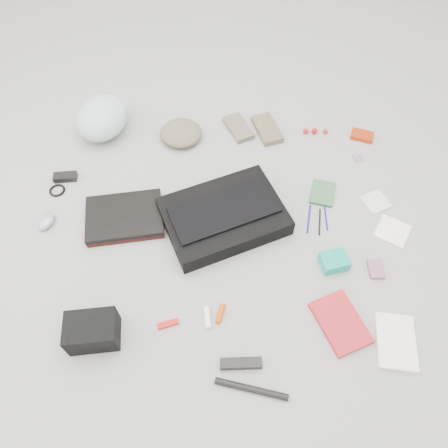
{
  "coord_description": "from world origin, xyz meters",
  "views": [
    {
      "loc": [
        0.01,
        -1.01,
        1.55
      ],
      "look_at": [
        0.0,
        0.0,
        0.05
      ],
      "focal_mm": 35.0,
      "sensor_mm": 36.0,
      "label": 1
    }
  ],
  "objects_px": {
    "laptop": "(124,216)",
    "book_red": "(340,323)",
    "bike_helmet": "(102,118)",
    "camera_bag": "(92,331)",
    "messenger_bag": "(224,216)",
    "accordion_wallet": "(334,261)"
  },
  "relations": [
    {
      "from": "laptop",
      "to": "book_red",
      "type": "height_order",
      "value": "laptop"
    },
    {
      "from": "bike_helmet",
      "to": "camera_bag",
      "type": "distance_m",
      "value": 1.07
    },
    {
      "from": "messenger_bag",
      "to": "accordion_wallet",
      "type": "height_order",
      "value": "messenger_bag"
    },
    {
      "from": "bike_helmet",
      "to": "book_red",
      "type": "bearing_deg",
      "value": -26.53
    },
    {
      "from": "messenger_bag",
      "to": "camera_bag",
      "type": "relative_size",
      "value": 2.72
    },
    {
      "from": "bike_helmet",
      "to": "camera_bag",
      "type": "xyz_separation_m",
      "value": [
        0.13,
        -1.06,
        -0.03
      ]
    },
    {
      "from": "messenger_bag",
      "to": "book_red",
      "type": "distance_m",
      "value": 0.63
    },
    {
      "from": "laptop",
      "to": "book_red",
      "type": "relative_size",
      "value": 1.45
    },
    {
      "from": "messenger_bag",
      "to": "camera_bag",
      "type": "xyz_separation_m",
      "value": [
        -0.46,
        -0.51,
        0.02
      ]
    },
    {
      "from": "messenger_bag",
      "to": "book_red",
      "type": "xyz_separation_m",
      "value": [
        0.44,
        -0.46,
        -0.03
      ]
    },
    {
      "from": "camera_bag",
      "to": "accordion_wallet",
      "type": "bearing_deg",
      "value": 12.13
    },
    {
      "from": "laptop",
      "to": "messenger_bag",
      "type": "bearing_deg",
      "value": -9.79
    },
    {
      "from": "laptop",
      "to": "camera_bag",
      "type": "bearing_deg",
      "value": -103.17
    },
    {
      "from": "accordion_wallet",
      "to": "camera_bag",
      "type": "bearing_deg",
      "value": -175.26
    },
    {
      "from": "camera_bag",
      "to": "laptop",
      "type": "bearing_deg",
      "value": 79.18
    },
    {
      "from": "laptop",
      "to": "bike_helmet",
      "type": "height_order",
      "value": "bike_helmet"
    },
    {
      "from": "laptop",
      "to": "accordion_wallet",
      "type": "distance_m",
      "value": 0.89
    },
    {
      "from": "laptop",
      "to": "bike_helmet",
      "type": "distance_m",
      "value": 0.57
    },
    {
      "from": "messenger_bag",
      "to": "accordion_wallet",
      "type": "xyz_separation_m",
      "value": [
        0.44,
        -0.21,
        -0.01
      ]
    },
    {
      "from": "book_red",
      "to": "bike_helmet",
      "type": "bearing_deg",
      "value": 112.39
    },
    {
      "from": "camera_bag",
      "to": "book_red",
      "type": "relative_size",
      "value": 0.81
    },
    {
      "from": "camera_bag",
      "to": "messenger_bag",
      "type": "bearing_deg",
      "value": 41.39
    }
  ]
}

